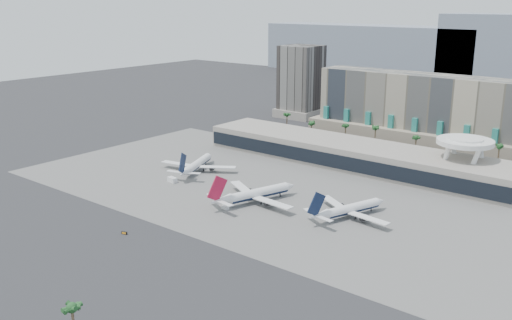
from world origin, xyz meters
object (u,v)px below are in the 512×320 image
Objects in this scene: airliner_left at (197,164)px; airliner_centre at (255,194)px; service_vehicle_b at (225,207)px; airliner_right at (349,209)px; service_vehicle_a at (172,180)px; taxiway_sign at (124,233)px.

airliner_left is 54.47m from airliner_centre.
airliner_left reaches higher than service_vehicle_b.
airliner_right is at bearing 31.34° from airliner_centre.
service_vehicle_a is (-48.30, -2.94, -2.66)m from airliner_centre.
service_vehicle_b is (-4.46, -14.30, -3.09)m from airliner_centre.
airliner_left is 1.02× the size of airliner_right.
airliner_centre is 15.30m from service_vehicle_b.
service_vehicle_a is 1.64× the size of service_vehicle_b.
airliner_right is 7.69× the size of service_vehicle_a.
airliner_centre is 18.54× the size of taxiway_sign.
airliner_left is 92.07m from airliner_right.
service_vehicle_a reaches higher than service_vehicle_b.
service_vehicle_a is (3.38, -20.12, -2.40)m from airliner_left.
service_vehicle_a is 2.14× the size of taxiway_sign.
service_vehicle_b is at bearing -132.06° from airliner_right.
airliner_centre is (51.68, -17.18, 0.26)m from airliner_left.
service_vehicle_b is 1.31× the size of taxiway_sign.
airliner_right reaches higher than service_vehicle_a.
taxiway_sign is at bearing -110.54° from airliner_right.
airliner_right is at bearing -26.65° from airliner_left.
airliner_right is 16.45× the size of taxiway_sign.
airliner_centre is 14.19× the size of service_vehicle_b.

